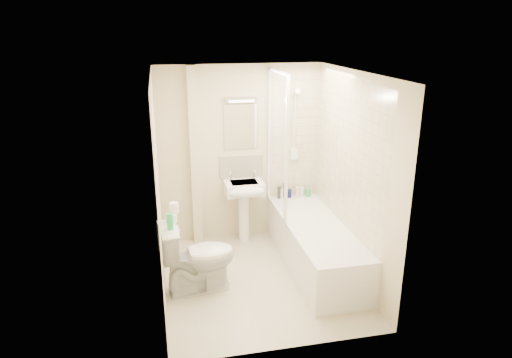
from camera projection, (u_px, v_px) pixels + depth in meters
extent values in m
plane|color=beige|center=(260.00, 279.00, 5.42)|extent=(2.50, 2.50, 0.00)
cube|color=beige|center=(240.00, 154.00, 6.19)|extent=(2.20, 0.02, 2.40)
cube|color=beige|center=(158.00, 191.00, 4.82)|extent=(0.02, 2.50, 2.40)
cube|color=beige|center=(353.00, 177.00, 5.25)|extent=(0.02, 2.50, 2.40)
cube|color=white|center=(260.00, 73.00, 4.65)|extent=(2.20, 2.50, 0.02)
cube|color=beige|center=(294.00, 136.00, 6.26)|extent=(0.70, 0.01, 1.75)
cube|color=beige|center=(346.00, 154.00, 5.36)|extent=(0.01, 2.10, 1.75)
cube|color=beige|center=(195.00, 158.00, 6.02)|extent=(0.12, 0.12, 2.40)
cube|color=beige|center=(241.00, 166.00, 6.24)|extent=(0.60, 0.02, 0.30)
cube|color=white|center=(241.00, 127.00, 6.06)|extent=(0.46, 0.01, 0.60)
cube|color=silver|center=(241.00, 99.00, 5.92)|extent=(0.42, 0.07, 0.07)
cube|color=white|center=(315.00, 245.00, 5.66)|extent=(0.70, 2.10, 0.55)
cube|color=white|center=(316.00, 229.00, 5.59)|extent=(0.56, 1.96, 0.05)
cube|color=white|center=(277.00, 143.00, 5.77)|extent=(0.01, 0.90, 1.80)
cube|color=white|center=(269.00, 135.00, 6.17)|extent=(0.04, 0.04, 1.80)
cube|color=white|center=(287.00, 152.00, 5.36)|extent=(0.04, 0.04, 1.80)
cube|color=white|center=(278.00, 72.00, 5.49)|extent=(0.04, 0.90, 0.04)
cube|color=white|center=(276.00, 207.00, 6.06)|extent=(0.04, 0.90, 0.03)
cylinder|color=white|center=(295.00, 127.00, 6.20)|extent=(0.02, 0.02, 0.90)
cylinder|color=white|center=(294.00, 159.00, 6.34)|extent=(0.05, 0.05, 0.02)
cylinder|color=white|center=(295.00, 94.00, 6.05)|extent=(0.05, 0.05, 0.02)
cylinder|color=white|center=(297.00, 92.00, 5.98)|extent=(0.08, 0.11, 0.11)
cube|color=white|center=(294.00, 154.00, 6.31)|extent=(0.10, 0.05, 0.14)
cylinder|color=white|center=(294.00, 124.00, 6.15)|extent=(0.01, 0.13, 0.84)
cylinder|color=white|center=(244.00, 217.00, 6.31)|extent=(0.15, 0.15, 0.69)
cube|color=white|center=(244.00, 188.00, 6.14)|extent=(0.51, 0.39, 0.16)
ellipsoid|color=white|center=(246.00, 192.00, 5.98)|extent=(0.51, 0.22, 0.16)
cube|color=silver|center=(244.00, 183.00, 6.12)|extent=(0.35, 0.26, 0.04)
cylinder|color=white|center=(230.00, 177.00, 6.17)|extent=(0.03, 0.03, 0.10)
cylinder|color=white|center=(254.00, 175.00, 6.24)|extent=(0.03, 0.03, 0.10)
sphere|color=white|center=(230.00, 173.00, 6.15)|extent=(0.04, 0.04, 0.04)
sphere|color=white|center=(254.00, 171.00, 6.22)|extent=(0.04, 0.04, 0.04)
cylinder|color=black|center=(279.00, 193.00, 6.40)|extent=(0.06, 0.06, 0.16)
cylinder|color=white|center=(281.00, 193.00, 6.40)|extent=(0.06, 0.06, 0.14)
cylinder|color=black|center=(285.00, 190.00, 6.40)|extent=(0.06, 0.06, 0.22)
cylinder|color=#121652|center=(289.00, 193.00, 6.43)|extent=(0.06, 0.06, 0.12)
cylinder|color=beige|center=(297.00, 192.00, 6.45)|extent=(0.07, 0.07, 0.15)
cylinder|color=white|center=(302.00, 192.00, 6.46)|extent=(0.05, 0.05, 0.14)
cylinder|color=green|center=(308.00, 193.00, 6.49)|extent=(0.07, 0.07, 0.10)
imported|color=white|center=(198.00, 256.00, 5.08)|extent=(0.66, 0.93, 0.83)
cylinder|color=white|center=(171.00, 218.00, 4.94)|extent=(0.12, 0.12, 0.10)
cylinder|color=white|center=(174.00, 207.00, 4.95)|extent=(0.10, 0.10, 0.11)
cylinder|color=green|center=(170.00, 222.00, 4.75)|extent=(0.07, 0.07, 0.18)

